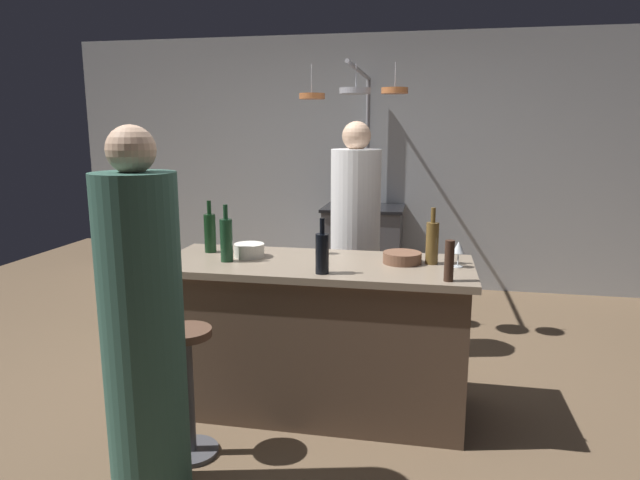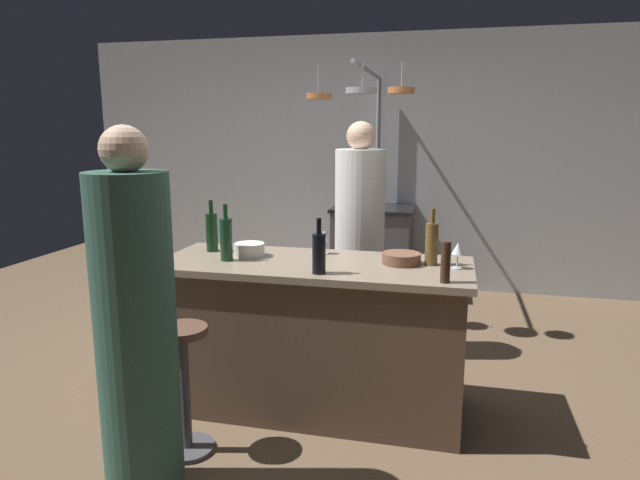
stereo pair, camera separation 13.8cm
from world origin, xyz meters
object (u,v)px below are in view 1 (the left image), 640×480
at_px(chef, 355,248).
at_px(mixing_bowl_ceramic, 249,250).
at_px(wine_bottle_red, 210,232).
at_px(pepper_mill, 449,261).
at_px(potted_plant, 143,294).
at_px(guest_left, 143,335).
at_px(wine_bottle_amber, 432,242).
at_px(stove_range, 363,250).
at_px(wine_bottle_dark, 322,252).
at_px(wine_glass_by_chef, 324,237).
at_px(bar_stool_left, 188,386).
at_px(wine_glass_near_left_guest, 458,249).
at_px(wine_bottle_green, 226,239).
at_px(mixing_bowl_wooden, 402,258).

bearing_deg(chef, mixing_bowl_ceramic, -121.37).
bearing_deg(wine_bottle_red, pepper_mill, -15.86).
xyz_separation_m(potted_plant, wine_bottle_red, (0.99, -0.90, 0.73)).
xyz_separation_m(guest_left, wine_bottle_amber, (1.22, 1.05, 0.25)).
relative_size(chef, mixing_bowl_ceramic, 9.43).
bearing_deg(guest_left, stove_range, 80.64).
bearing_deg(wine_bottle_dark, wine_glass_by_chef, 99.55).
relative_size(bar_stool_left, wine_glass_by_chef, 4.66).
height_order(wine_glass_near_left_guest, wine_glass_by_chef, same).
relative_size(wine_bottle_amber, wine_glass_near_left_guest, 2.21).
bearing_deg(wine_bottle_red, guest_left, -83.33).
bearing_deg(wine_glass_by_chef, wine_glass_near_left_guest, -13.51).
bearing_deg(wine_bottle_green, wine_glass_by_chef, 30.65).
relative_size(bar_stool_left, pepper_mill, 3.24).
bearing_deg(pepper_mill, wine_bottle_green, 171.23).
relative_size(guest_left, wine_bottle_dark, 5.61).
bearing_deg(wine_bottle_green, wine_bottle_red, 130.98).
distance_m(wine_bottle_red, wine_glass_near_left_guest, 1.50).
xyz_separation_m(chef, wine_glass_near_left_guest, (0.69, -0.88, 0.21)).
height_order(chef, mixing_bowl_wooden, chef).
bearing_deg(pepper_mill, chef, 117.84).
xyz_separation_m(guest_left, pepper_mill, (1.31, 0.70, 0.23)).
bearing_deg(chef, mixing_bowl_wooden, -65.80).
bearing_deg(mixing_bowl_wooden, wine_bottle_dark, -142.06).
distance_m(stove_range, bar_stool_left, 3.12).
xyz_separation_m(chef, wine_glass_by_chef, (-0.10, -0.69, 0.21)).
bearing_deg(stove_range, wine_bottle_dark, -88.12).
relative_size(wine_bottle_amber, wine_glass_by_chef, 2.21).
height_order(stove_range, chef, chef).
bearing_deg(guest_left, bar_stool_left, 84.81).
height_order(pepper_mill, wine_bottle_dark, wine_bottle_dark).
height_order(guest_left, potted_plant, guest_left).
bearing_deg(chef, wine_bottle_amber, -56.72).
xyz_separation_m(potted_plant, wine_bottle_green, (1.18, -1.12, 0.73)).
bearing_deg(mixing_bowl_ceramic, wine_glass_by_chef, 22.25).
relative_size(pepper_mill, wine_bottle_dark, 0.70).
xyz_separation_m(stove_range, wine_bottle_green, (-0.51, -2.53, 0.58)).
height_order(wine_bottle_red, wine_bottle_dark, wine_bottle_red).
distance_m(potted_plant, wine_bottle_dark, 2.30).
bearing_deg(wine_bottle_dark, wine_bottle_green, 164.48).
bearing_deg(wine_bottle_red, mixing_bowl_ceramic, -16.67).
distance_m(bar_stool_left, wine_bottle_amber, 1.53).
height_order(potted_plant, mixing_bowl_wooden, mixing_bowl_wooden).
relative_size(chef, bar_stool_left, 2.51).
xyz_separation_m(wine_bottle_dark, mixing_bowl_wooden, (0.41, 0.32, -0.08)).
distance_m(bar_stool_left, guest_left, 0.53).
distance_m(stove_range, wine_bottle_amber, 2.52).
bearing_deg(wine_bottle_green, chef, 58.16).
bearing_deg(pepper_mill, wine_bottle_dark, 177.57).
xyz_separation_m(pepper_mill, wine_glass_near_left_guest, (0.06, 0.31, 0.00)).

